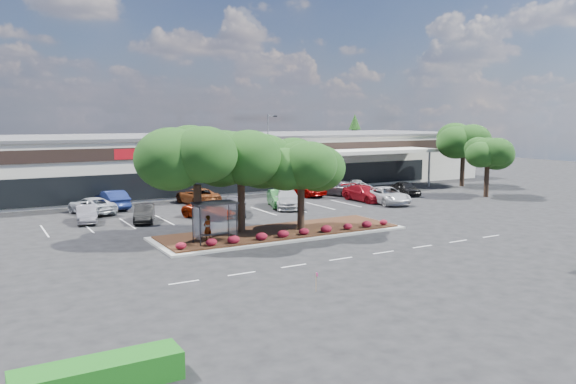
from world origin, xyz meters
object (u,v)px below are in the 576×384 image
survey_stake (316,279)px  car_0 (86,214)px  car_1 (144,213)px  light_pole (269,156)px

survey_stake → car_0: car_0 is taller
survey_stake → car_0: 24.84m
car_0 → car_1: (4.05, -2.01, 0.01)m
car_0 → survey_stake: bearing=-67.9°
light_pole → survey_stake: light_pole is taller
light_pole → car_0: light_pole is taller
survey_stake → car_0: size_ratio=0.22×
car_0 → car_1: size_ratio=0.99×
light_pole → car_1: light_pole is taller
light_pole → car_0: (-22.91, -12.46, -3.12)m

